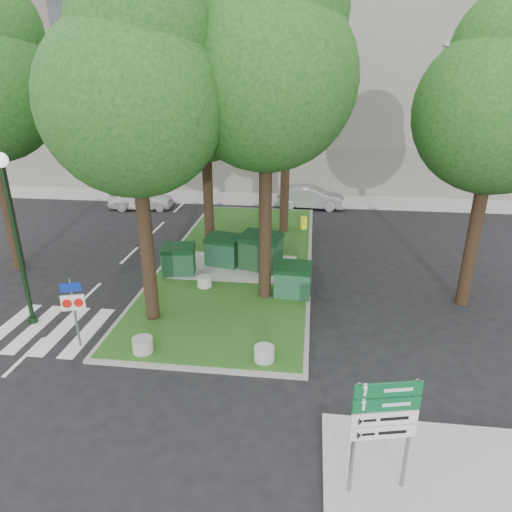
% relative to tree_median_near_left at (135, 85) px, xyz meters
% --- Properties ---
extents(ground, '(120.00, 120.00, 0.00)m').
position_rel_tree_median_near_left_xyz_m(ground, '(1.41, -2.56, -7.32)').
color(ground, black).
rests_on(ground, ground).
extents(median_island, '(6.00, 16.00, 0.12)m').
position_rel_tree_median_near_left_xyz_m(median_island, '(1.91, 5.44, -7.26)').
color(median_island, '#1E4413').
rests_on(median_island, ground).
extents(median_kerb, '(6.30, 16.30, 0.10)m').
position_rel_tree_median_near_left_xyz_m(median_kerb, '(1.91, 5.44, -7.27)').
color(median_kerb, gray).
rests_on(median_kerb, ground).
extents(sidewalk_corner, '(5.00, 4.00, 0.12)m').
position_rel_tree_median_near_left_xyz_m(sidewalk_corner, '(7.91, -6.06, -7.26)').
color(sidewalk_corner, '#999993').
rests_on(sidewalk_corner, ground).
extents(building_sidewalk, '(42.00, 3.00, 0.12)m').
position_rel_tree_median_near_left_xyz_m(building_sidewalk, '(1.41, 15.94, -7.26)').
color(building_sidewalk, '#999993').
rests_on(building_sidewalk, ground).
extents(zebra_crossing, '(5.00, 3.00, 0.01)m').
position_rel_tree_median_near_left_xyz_m(zebra_crossing, '(-2.34, -1.06, -7.31)').
color(zebra_crossing, silver).
rests_on(zebra_crossing, ground).
extents(apartment_building, '(41.00, 12.00, 16.00)m').
position_rel_tree_median_near_left_xyz_m(apartment_building, '(1.41, 23.44, 0.68)').
color(apartment_building, beige).
rests_on(apartment_building, ground).
extents(tree_median_near_left, '(5.20, 5.20, 10.53)m').
position_rel_tree_median_near_left_xyz_m(tree_median_near_left, '(0.00, 0.00, 0.00)').
color(tree_median_near_left, black).
rests_on(tree_median_near_left, ground).
extents(tree_median_near_right, '(5.60, 5.60, 11.46)m').
position_rel_tree_median_near_left_xyz_m(tree_median_near_right, '(3.50, 2.00, 0.67)').
color(tree_median_near_right, black).
rests_on(tree_median_near_right, ground).
extents(tree_median_mid, '(4.80, 4.80, 9.99)m').
position_rel_tree_median_near_left_xyz_m(tree_median_mid, '(0.50, 6.50, -0.34)').
color(tree_median_mid, black).
rests_on(tree_median_mid, ground).
extents(tree_median_far, '(5.80, 5.80, 11.93)m').
position_rel_tree_median_near_left_xyz_m(tree_median_far, '(3.70, 9.50, 1.00)').
color(tree_median_far, black).
rests_on(tree_median_far, ground).
extents(tree_street_right, '(5.00, 5.00, 10.06)m').
position_rel_tree_median_near_left_xyz_m(tree_street_right, '(10.50, 2.50, -0.33)').
color(tree_street_right, black).
rests_on(tree_street_right, ground).
extents(dumpster_a, '(1.43, 1.10, 1.22)m').
position_rel_tree_median_near_left_xyz_m(dumpster_a, '(-0.22, 3.52, -6.61)').
color(dumpster_a, '#0E351B').
rests_on(dumpster_a, median_island).
extents(dumpster_b, '(1.58, 1.27, 1.30)m').
position_rel_tree_median_near_left_xyz_m(dumpster_b, '(1.38, 4.67, -6.58)').
color(dumpster_b, '#10381F').
rests_on(dumpster_b, median_island).
extents(dumpster_c, '(1.89, 1.58, 1.51)m').
position_rel_tree_median_near_left_xyz_m(dumpster_c, '(2.98, 4.47, -6.47)').
color(dumpster_c, black).
rests_on(dumpster_c, median_island).
extents(dumpster_d, '(1.38, 1.01, 1.23)m').
position_rel_tree_median_near_left_xyz_m(dumpster_d, '(4.41, 2.13, -6.61)').
color(dumpster_d, '#144226').
rests_on(dumpster_d, median_island).
extents(bollard_left, '(0.59, 0.59, 0.42)m').
position_rel_tree_median_near_left_xyz_m(bollard_left, '(0.29, -2.06, -6.99)').
color(bollard_left, gray).
rests_on(bollard_left, median_island).
extents(bollard_right, '(0.57, 0.57, 0.41)m').
position_rel_tree_median_near_left_xyz_m(bollard_right, '(3.82, -2.06, -6.99)').
color(bollard_right, '#A2A19D').
rests_on(bollard_right, median_island).
extents(bollard_mid, '(0.55, 0.55, 0.39)m').
position_rel_tree_median_near_left_xyz_m(bollard_mid, '(1.08, 2.44, -7.00)').
color(bollard_mid, '#A5A5A0').
rests_on(bollard_mid, median_island).
extents(litter_bin, '(0.35, 0.35, 0.62)m').
position_rel_tree_median_near_left_xyz_m(litter_bin, '(4.61, 9.90, -6.89)').
color(litter_bin, yellow).
rests_on(litter_bin, median_island).
extents(street_lamp, '(0.44, 0.44, 5.52)m').
position_rel_tree_median_near_left_xyz_m(street_lamp, '(-3.96, -0.70, -3.84)').
color(street_lamp, black).
rests_on(street_lamp, ground).
extents(traffic_sign_pole, '(0.65, 0.23, 2.22)m').
position_rel_tree_median_near_left_xyz_m(traffic_sign_pole, '(-1.76, -1.84, -5.89)').
color(traffic_sign_pole, slate).
rests_on(traffic_sign_pole, ground).
extents(directional_sign, '(1.22, 0.32, 2.47)m').
position_rel_tree_median_near_left_xyz_m(directional_sign, '(6.41, -6.04, -5.55)').
color(directional_sign, slate).
rests_on(directional_sign, sidewalk_corner).
extents(car_white, '(3.97, 1.99, 1.30)m').
position_rel_tree_median_near_left_xyz_m(car_white, '(-5.25, 12.94, -6.67)').
color(car_white, silver).
rests_on(car_white, ground).
extents(car_silver, '(4.11, 1.55, 1.34)m').
position_rel_tree_median_near_left_xyz_m(car_silver, '(4.91, 14.33, -6.65)').
color(car_silver, '#93949A').
rests_on(car_silver, ground).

